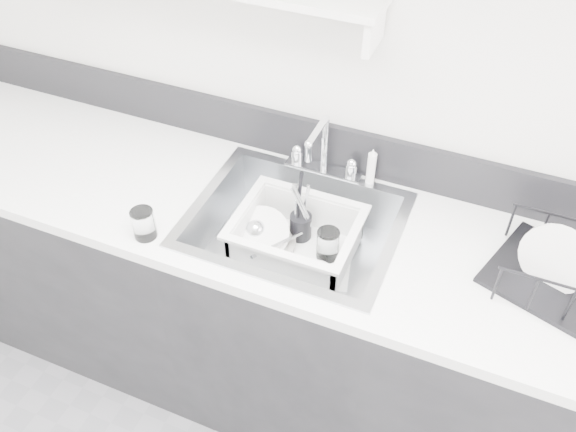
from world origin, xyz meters
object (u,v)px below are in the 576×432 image
at_px(wash_tub, 296,238).
at_px(dish_rack, 573,270).
at_px(sink, 294,241).
at_px(counter_run, 293,313).

relative_size(wash_tub, dish_rack, 0.96).
bearing_deg(sink, dish_rack, 3.20).
distance_m(wash_tub, dish_rack, 0.80).
bearing_deg(dish_rack, wash_tub, -159.44).
xyz_separation_m(wash_tub, dish_rack, (0.79, 0.03, 0.16)).
bearing_deg(sink, counter_run, 0.00).
distance_m(counter_run, wash_tub, 0.37).
distance_m(counter_run, dish_rack, 0.95).
xyz_separation_m(counter_run, dish_rack, (0.79, 0.04, 0.53)).
bearing_deg(sink, wash_tub, 86.41).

